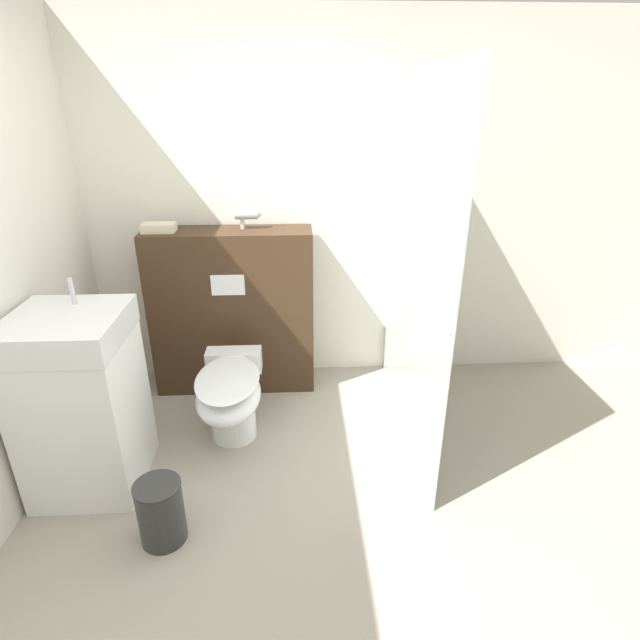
{
  "coord_description": "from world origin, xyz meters",
  "views": [
    {
      "loc": [
        0.07,
        -1.55,
        1.97
      ],
      "look_at": [
        0.21,
        1.15,
        0.76
      ],
      "focal_mm": 28.0,
      "sensor_mm": 36.0,
      "label": 1
    }
  ],
  "objects": [
    {
      "name": "wall_back",
      "position": [
        0.0,
        1.95,
        1.25
      ],
      "size": [
        8.0,
        0.06,
        2.5
      ],
      "color": "silver",
      "rests_on": "ground_plane"
    },
    {
      "name": "toilet",
      "position": [
        -0.34,
        1.04,
        0.31
      ],
      "size": [
        0.38,
        0.69,
        0.49
      ],
      "color": "white",
      "rests_on": "ground_plane"
    },
    {
      "name": "shower_glass",
      "position": [
        0.76,
        1.15,
        1.06
      ],
      "size": [
        0.04,
        1.54,
        2.13
      ],
      "color": "silver",
      "rests_on": "ground_plane"
    },
    {
      "name": "folded_towel",
      "position": [
        -0.81,
        1.7,
        1.2
      ],
      "size": [
        0.21,
        0.13,
        0.06
      ],
      "color": "beige",
      "rests_on": "partition_panel"
    },
    {
      "name": "hair_drier",
      "position": [
        -0.24,
        1.76,
        1.26
      ],
      "size": [
        0.18,
        0.07,
        0.13
      ],
      "color": "#B7B7BC",
      "rests_on": "partition_panel"
    },
    {
      "name": "sink_vanity",
      "position": [
        -1.07,
        0.73,
        0.5
      ],
      "size": [
        0.55,
        0.57,
        1.14
      ],
      "color": "white",
      "rests_on": "ground_plane"
    },
    {
      "name": "waste_bin",
      "position": [
        -0.6,
        0.28,
        0.16
      ],
      "size": [
        0.22,
        0.22,
        0.33
      ],
      "color": "#2D2D2D",
      "rests_on": "ground_plane"
    },
    {
      "name": "partition_panel",
      "position": [
        -0.38,
        1.73,
        0.58
      ],
      "size": [
        1.13,
        0.33,
        1.17
      ],
      "color": "#3D2819",
      "rests_on": "ground_plane"
    },
    {
      "name": "ground_plane",
      "position": [
        0.0,
        0.0,
        0.0
      ],
      "size": [
        12.0,
        12.0,
        0.0
      ],
      "primitive_type": "plane",
      "color": "#9E9384"
    }
  ]
}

